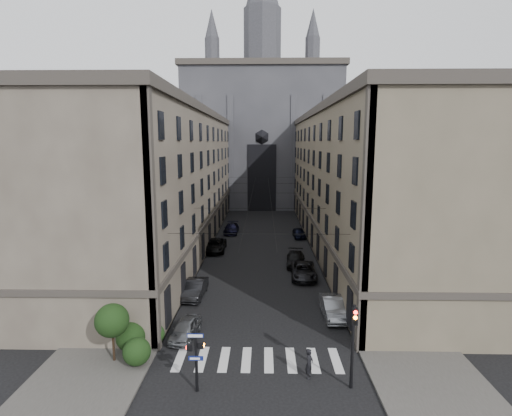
# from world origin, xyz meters

# --- Properties ---
(ground) EXTENTS (260.00, 260.00, 0.00)m
(ground) POSITION_xyz_m (0.00, 0.00, 0.00)
(ground) COLOR black
(ground) RESTS_ON ground
(sidewalk_left) EXTENTS (7.00, 80.00, 0.15)m
(sidewalk_left) POSITION_xyz_m (-10.50, 36.00, 0.07)
(sidewalk_left) COLOR #383533
(sidewalk_left) RESTS_ON ground
(sidewalk_right) EXTENTS (7.00, 80.00, 0.15)m
(sidewalk_right) POSITION_xyz_m (10.50, 36.00, 0.07)
(sidewalk_right) COLOR #383533
(sidewalk_right) RESTS_ON ground
(zebra_crossing) EXTENTS (11.00, 3.20, 0.01)m
(zebra_crossing) POSITION_xyz_m (0.00, 5.00, 0.01)
(zebra_crossing) COLOR beige
(zebra_crossing) RESTS_ON ground
(building_left) EXTENTS (13.60, 60.60, 18.85)m
(building_left) POSITION_xyz_m (-13.44, 36.00, 9.34)
(building_left) COLOR #4F463C
(building_left) RESTS_ON ground
(building_right) EXTENTS (13.60, 60.60, 18.85)m
(building_right) POSITION_xyz_m (13.44, 36.00, 9.34)
(building_right) COLOR brown
(building_right) RESTS_ON ground
(gothic_tower) EXTENTS (35.00, 23.00, 58.00)m
(gothic_tower) POSITION_xyz_m (0.00, 74.96, 17.80)
(gothic_tower) COLOR #2D2D33
(gothic_tower) RESTS_ON ground
(pedestrian_signal_left) EXTENTS (1.02, 0.38, 4.00)m
(pedestrian_signal_left) POSITION_xyz_m (-3.51, 1.50, 2.32)
(pedestrian_signal_left) COLOR black
(pedestrian_signal_left) RESTS_ON ground
(traffic_light_right) EXTENTS (0.34, 0.50, 5.20)m
(traffic_light_right) POSITION_xyz_m (5.60, 1.92, 3.29)
(traffic_light_right) COLOR black
(traffic_light_right) RESTS_ON ground
(shrub_cluster) EXTENTS (3.90, 4.40, 3.90)m
(shrub_cluster) POSITION_xyz_m (-8.72, 5.01, 1.80)
(shrub_cluster) COLOR black
(shrub_cluster) RESTS_ON sidewalk_left
(tram_wires) EXTENTS (14.00, 60.00, 0.43)m
(tram_wires) POSITION_xyz_m (0.00, 35.63, 7.25)
(tram_wires) COLOR black
(tram_wires) RESTS_ON ground
(car_left_near) EXTENTS (2.18, 4.28, 1.39)m
(car_left_near) POSITION_xyz_m (-5.43, 8.00, 0.70)
(car_left_near) COLOR slate
(car_left_near) RESTS_ON ground
(car_left_midnear) EXTENTS (1.95, 4.98, 1.61)m
(car_left_midnear) POSITION_xyz_m (-6.07, 15.94, 0.81)
(car_left_midnear) COLOR black
(car_left_midnear) RESTS_ON ground
(car_left_midfar) EXTENTS (2.72, 5.83, 1.61)m
(car_left_midfar) POSITION_xyz_m (-6.08, 31.93, 0.81)
(car_left_midfar) COLOR black
(car_left_midfar) RESTS_ON ground
(car_left_far) EXTENTS (2.26, 5.33, 1.53)m
(car_left_far) POSITION_xyz_m (-4.77, 42.77, 0.77)
(car_left_far) COLOR black
(car_left_far) RESTS_ON ground
(car_right_near) EXTENTS (1.82, 4.94, 1.61)m
(car_right_near) POSITION_xyz_m (6.20, 11.86, 0.81)
(car_right_near) COLOR gray
(car_right_near) RESTS_ON ground
(car_right_midnear) EXTENTS (2.80, 5.79, 1.59)m
(car_right_midnear) POSITION_xyz_m (4.68, 21.47, 0.79)
(car_right_midnear) COLOR black
(car_right_midnear) RESTS_ON ground
(car_right_midfar) EXTENTS (2.50, 5.37, 1.52)m
(car_right_midfar) POSITION_xyz_m (4.20, 25.87, 0.76)
(car_right_midfar) COLOR black
(car_right_midfar) RESTS_ON ground
(car_right_far) EXTENTS (1.90, 4.28, 1.43)m
(car_right_far) POSITION_xyz_m (5.81, 39.87, 0.72)
(car_right_far) COLOR black
(car_right_far) RESTS_ON ground
(pedestrian) EXTENTS (0.69, 0.81, 1.89)m
(pedestrian) POSITION_xyz_m (3.22, 3.00, 0.95)
(pedestrian) COLOR black
(pedestrian) RESTS_ON ground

